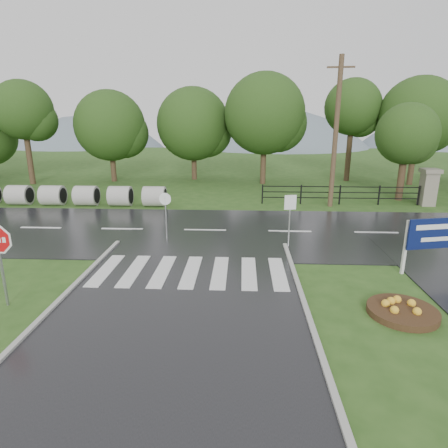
{
  "coord_description": "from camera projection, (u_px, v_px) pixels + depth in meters",
  "views": [
    {
      "loc": [
        1.72,
        -6.93,
        5.21
      ],
      "look_at": [
        1.09,
        6.0,
        1.5
      ],
      "focal_mm": 30.0,
      "sensor_mm": 36.0,
      "label": 1
    }
  ],
  "objects": [
    {
      "name": "ground",
      "position": [
        161.0,
        365.0,
        8.17
      ],
      "size": [
        120.0,
        120.0,
        0.0
      ],
      "primitive_type": "plane",
      "color": "#2A4D19",
      "rests_on": "ground"
    },
    {
      "name": "main_road",
      "position": [
        205.0,
        231.0,
        17.77
      ],
      "size": [
        90.0,
        8.0,
        0.04
      ],
      "primitive_type": "cube",
      "color": "black",
      "rests_on": "ground"
    },
    {
      "name": "crosswalk",
      "position": [
        191.0,
        271.0,
        12.95
      ],
      "size": [
        6.5,
        2.8,
        0.02
      ],
      "color": "silver",
      "rests_on": "ground"
    },
    {
      "name": "pillar_west",
      "position": [
        428.0,
        186.0,
        22.6
      ],
      "size": [
        1.0,
        1.0,
        2.24
      ],
      "color": "gray",
      "rests_on": "ground"
    },
    {
      "name": "fence_west",
      "position": [
        340.0,
        193.0,
        22.97
      ],
      "size": [
        9.58,
        0.08,
        1.2
      ],
      "color": "black",
      "rests_on": "ground"
    },
    {
      "name": "hills",
      "position": [
        250.0,
        225.0,
        74.7
      ],
      "size": [
        102.0,
        48.0,
        48.0
      ],
      "color": "slate",
      "rests_on": "ground"
    },
    {
      "name": "treeline",
      "position": [
        233.0,
        182.0,
        31.17
      ],
      "size": [
        83.2,
        5.2,
        10.0
      ],
      "color": "#1E3D12",
      "rests_on": "ground"
    },
    {
      "name": "culvert_pipes",
      "position": [
        53.0,
        195.0,
        22.87
      ],
      "size": [
        13.9,
        1.2,
        1.2
      ],
      "color": "#9E9B93",
      "rests_on": "ground"
    },
    {
      "name": "estate_billboard",
      "position": [
        439.0,
        236.0,
        12.5
      ],
      "size": [
        2.25,
        0.55,
        2.0
      ],
      "color": "silver",
      "rests_on": "ground"
    },
    {
      "name": "flower_bed",
      "position": [
        403.0,
        310.0,
        10.2
      ],
      "size": [
        1.86,
        1.86,
        0.37
      ],
      "color": "#332111",
      "rests_on": "ground"
    },
    {
      "name": "reg_sign_small",
      "position": [
        290.0,
        211.0,
        15.13
      ],
      "size": [
        0.48,
        0.12,
        2.21
      ],
      "color": "#939399",
      "rests_on": "ground"
    },
    {
      "name": "reg_sign_round",
      "position": [
        166.0,
        212.0,
        15.68
      ],
      "size": [
        0.51,
        0.09,
        2.19
      ],
      "color": "#939399",
      "rests_on": "ground"
    },
    {
      "name": "utility_pole_east",
      "position": [
        336.0,
        133.0,
        21.53
      ],
      "size": [
        1.52,
        0.28,
        8.52
      ],
      "color": "#473523",
      "rests_on": "ground"
    },
    {
      "name": "entrance_tree_left",
      "position": [
        407.0,
        134.0,
        23.27
      ],
      "size": [
        3.78,
        3.78,
        6.1
      ],
      "color": "#3D2B1C",
      "rests_on": "ground"
    }
  ]
}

